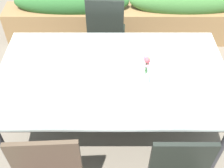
# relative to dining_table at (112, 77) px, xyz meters

# --- Properties ---
(ground_plane) EXTENTS (12.00, 12.00, 0.00)m
(ground_plane) POSITION_rel_dining_table_xyz_m (0.04, 0.07, -0.73)
(ground_plane) COLOR #756B5B
(dining_table) EXTENTS (1.89, 1.11, 0.78)m
(dining_table) POSITION_rel_dining_table_xyz_m (0.00, 0.00, 0.00)
(dining_table) COLOR silver
(dining_table) RESTS_ON ground
(chair_far_side) EXTENTS (0.43, 0.43, 1.00)m
(chair_far_side) POSITION_rel_dining_table_xyz_m (-0.07, 0.89, -0.18)
(chair_far_side) COLOR black
(chair_far_side) RESTS_ON ground
(flower_vase) EXTENTS (0.06, 0.07, 0.30)m
(flower_vase) POSITION_rel_dining_table_xyz_m (0.25, -0.14, 0.19)
(flower_vase) COLOR silver
(flower_vase) RESTS_ON dining_table
(planter_box) EXTENTS (3.23, 0.38, 0.78)m
(planter_box) POSITION_rel_dining_table_xyz_m (0.23, 1.53, -0.37)
(planter_box) COLOR olive
(planter_box) RESTS_ON ground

